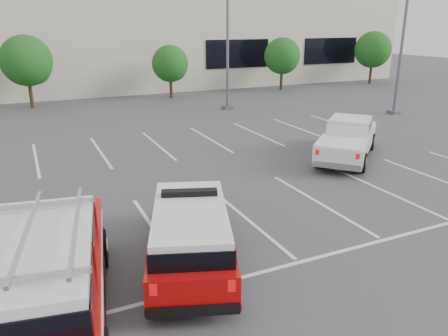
% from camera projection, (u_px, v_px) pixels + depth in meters
% --- Properties ---
extents(ground, '(120.00, 120.00, 0.00)m').
position_uv_depth(ground, '(245.00, 218.00, 13.09)').
color(ground, '#3D3D3F').
rests_on(ground, ground).
extents(stall_markings, '(23.00, 15.00, 0.01)m').
position_uv_depth(stall_markings, '(192.00, 173.00, 16.96)').
color(stall_markings, silver).
rests_on(stall_markings, ground).
extents(convention_building, '(60.00, 16.99, 13.20)m').
position_uv_depth(convention_building, '(83.00, 33.00, 39.09)').
color(convention_building, beige).
rests_on(convention_building, ground).
extents(tree_mid_left, '(3.37, 3.37, 4.85)m').
position_uv_depth(tree_mid_left, '(28.00, 62.00, 29.14)').
color(tree_mid_left, '#3F2B19').
rests_on(tree_mid_left, ground).
extents(tree_mid_right, '(2.77, 2.77, 3.99)m').
position_uv_depth(tree_mid_right, '(171.00, 65.00, 33.30)').
color(tree_mid_right, '#3F2B19').
rests_on(tree_mid_right, ground).
extents(tree_right, '(3.07, 3.07, 4.42)m').
position_uv_depth(tree_right, '(283.00, 57.00, 37.22)').
color(tree_right, '#3F2B19').
rests_on(tree_right, ground).
extents(tree_far_right, '(3.37, 3.37, 4.85)m').
position_uv_depth(tree_far_right, '(373.00, 51.00, 41.13)').
color(tree_far_right, '#3F2B19').
rests_on(tree_far_right, ground).
extents(light_pole_mid, '(0.90, 0.60, 10.24)m').
position_uv_depth(light_pole_mid, '(228.00, 29.00, 28.02)').
color(light_pole_mid, '#59595E').
rests_on(light_pole_mid, ground).
extents(light_pole_right, '(0.90, 0.60, 10.24)m').
position_uv_depth(light_pole_right, '(404.00, 29.00, 26.46)').
color(light_pole_right, '#59595E').
rests_on(light_pole_right, ground).
extents(fire_chief_suv, '(3.39, 5.30, 1.75)m').
position_uv_depth(fire_chief_suv, '(191.00, 237.00, 10.38)').
color(fire_chief_suv, '#A50808').
rests_on(fire_chief_suv, ground).
extents(white_pickup, '(5.26, 5.00, 1.66)m').
position_uv_depth(white_pickup, '(347.00, 143.00, 18.76)').
color(white_pickup, silver).
rests_on(white_pickup, ground).
extents(ladder_suv, '(3.21, 6.05, 2.27)m').
position_uv_depth(ladder_suv, '(41.00, 284.00, 8.19)').
color(ladder_suv, '#A50808').
rests_on(ladder_suv, ground).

